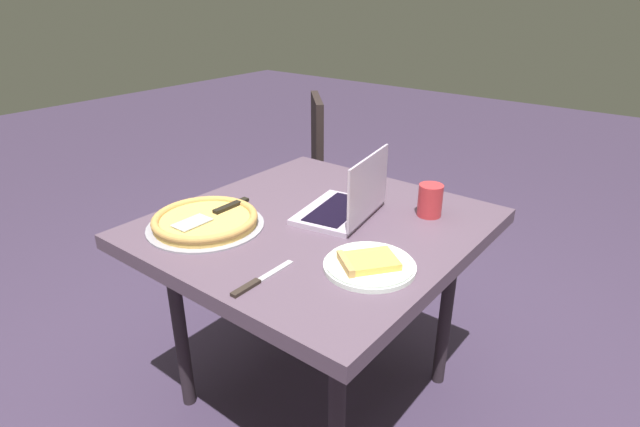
{
  "coord_description": "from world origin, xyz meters",
  "views": [
    {
      "loc": [
        1.19,
        0.95,
        1.46
      ],
      "look_at": [
        0.0,
        0.02,
        0.77
      ],
      "focal_mm": 28.2,
      "sensor_mm": 36.0,
      "label": 1
    }
  ],
  "objects_px": {
    "table_knife": "(257,281)",
    "pizza_tray": "(205,220)",
    "pizza_plate": "(369,264)",
    "drink_cup": "(430,200)",
    "dining_table": "(317,239)",
    "chair_near": "(299,176)",
    "laptop": "(347,204)"
  },
  "relations": [
    {
      "from": "pizza_tray",
      "to": "drink_cup",
      "type": "distance_m",
      "value": 0.76
    },
    {
      "from": "laptop",
      "to": "pizza_plate",
      "type": "height_order",
      "value": "laptop"
    },
    {
      "from": "table_knife",
      "to": "chair_near",
      "type": "relative_size",
      "value": 0.24
    },
    {
      "from": "dining_table",
      "to": "pizza_plate",
      "type": "distance_m",
      "value": 0.35
    },
    {
      "from": "table_knife",
      "to": "chair_near",
      "type": "bearing_deg",
      "value": -144.11
    },
    {
      "from": "pizza_tray",
      "to": "dining_table",
      "type": "bearing_deg",
      "value": 134.28
    },
    {
      "from": "pizza_tray",
      "to": "table_knife",
      "type": "xyz_separation_m",
      "value": [
        0.14,
        0.38,
        -0.02
      ]
    },
    {
      "from": "dining_table",
      "to": "table_knife",
      "type": "height_order",
      "value": "table_knife"
    },
    {
      "from": "chair_near",
      "to": "table_knife",
      "type": "bearing_deg",
      "value": 35.89
    },
    {
      "from": "pizza_tray",
      "to": "chair_near",
      "type": "bearing_deg",
      "value": -156.2
    },
    {
      "from": "table_knife",
      "to": "pizza_plate",
      "type": "bearing_deg",
      "value": 141.64
    },
    {
      "from": "pizza_tray",
      "to": "drink_cup",
      "type": "bearing_deg",
      "value": 134.95
    },
    {
      "from": "pizza_plate",
      "to": "drink_cup",
      "type": "height_order",
      "value": "drink_cup"
    },
    {
      "from": "pizza_plate",
      "to": "drink_cup",
      "type": "xyz_separation_m",
      "value": [
        -0.43,
        -0.04,
        0.04
      ]
    },
    {
      "from": "pizza_tray",
      "to": "drink_cup",
      "type": "height_order",
      "value": "drink_cup"
    },
    {
      "from": "laptop",
      "to": "chair_near",
      "type": "relative_size",
      "value": 0.36
    },
    {
      "from": "laptop",
      "to": "drink_cup",
      "type": "relative_size",
      "value": 3.09
    },
    {
      "from": "dining_table",
      "to": "drink_cup",
      "type": "relative_size",
      "value": 9.26
    },
    {
      "from": "dining_table",
      "to": "drink_cup",
      "type": "distance_m",
      "value": 0.41
    },
    {
      "from": "laptop",
      "to": "pizza_plate",
      "type": "xyz_separation_m",
      "value": [
        0.25,
        0.25,
        -0.03
      ]
    },
    {
      "from": "dining_table",
      "to": "table_knife",
      "type": "bearing_deg",
      "value": 16.12
    },
    {
      "from": "laptop",
      "to": "table_knife",
      "type": "relative_size",
      "value": 1.51
    },
    {
      "from": "dining_table",
      "to": "drink_cup",
      "type": "bearing_deg",
      "value": 135.59
    },
    {
      "from": "laptop",
      "to": "drink_cup",
      "type": "distance_m",
      "value": 0.28
    },
    {
      "from": "laptop",
      "to": "drink_cup",
      "type": "bearing_deg",
      "value": 130.38
    },
    {
      "from": "table_knife",
      "to": "pizza_tray",
      "type": "bearing_deg",
      "value": -110.62
    },
    {
      "from": "dining_table",
      "to": "chair_near",
      "type": "height_order",
      "value": "chair_near"
    },
    {
      "from": "dining_table",
      "to": "chair_near",
      "type": "xyz_separation_m",
      "value": [
        -0.71,
        -0.69,
        -0.13
      ]
    },
    {
      "from": "pizza_plate",
      "to": "pizza_tray",
      "type": "relative_size",
      "value": 0.68
    },
    {
      "from": "drink_cup",
      "to": "chair_near",
      "type": "xyz_separation_m",
      "value": [
        -0.43,
        -0.96,
        -0.26
      ]
    },
    {
      "from": "pizza_plate",
      "to": "pizza_tray",
      "type": "distance_m",
      "value": 0.58
    },
    {
      "from": "pizza_plate",
      "to": "dining_table",
      "type": "bearing_deg",
      "value": -116.24
    }
  ]
}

